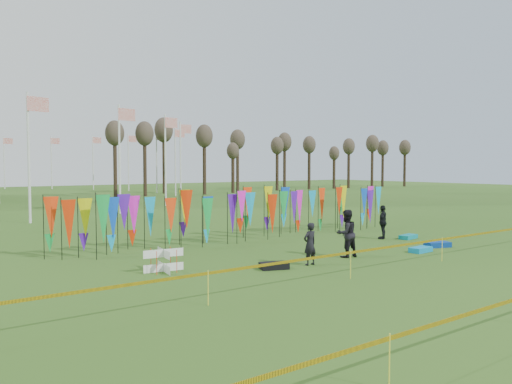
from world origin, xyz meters
TOP-DOWN VIEW (x-y plane):
  - ground at (0.00, 0.00)m, footprint 160.00×160.00m
  - banner_row at (0.28, 7.37)m, footprint 18.64×0.64m
  - caution_tape_near at (-0.22, -1.14)m, footprint 26.00×0.02m
  - tree_line at (32.00, 44.00)m, footprint 53.92×1.92m
  - box_kite at (-6.24, 3.17)m, footprint 0.69×0.69m
  - person_left at (-1.54, 1.19)m, footprint 0.57×0.43m
  - person_mid at (0.62, 1.52)m, footprint 0.94×0.64m
  - person_right at (5.57, 3.88)m, footprint 1.10×0.94m
  - kite_bag_turquoise at (3.93, 0.55)m, footprint 1.05×0.58m
  - kite_bag_blue at (5.60, 0.90)m, footprint 1.18×0.87m
  - kite_bag_black at (-2.97, 1.42)m, footprint 1.08×0.83m
  - kite_bag_teal at (6.61, 3.19)m, footprint 1.09×0.66m

SIDE VIEW (x-z plane):
  - ground at x=0.00m, z-range 0.00..0.00m
  - kite_bag_teal at x=6.61m, z-range 0.00..0.20m
  - kite_bag_turquoise at x=3.93m, z-range 0.00..0.20m
  - kite_bag_black at x=-2.97m, z-range 0.00..0.22m
  - kite_bag_blue at x=5.60m, z-range 0.00..0.22m
  - box_kite at x=-6.24m, z-range 0.00..0.77m
  - person_left at x=-1.54m, z-range 0.00..1.51m
  - caution_tape_near at x=-0.22m, z-range 0.33..1.23m
  - person_right at x=5.57m, z-range 0.00..1.63m
  - person_mid at x=0.62m, z-range 0.00..1.84m
  - banner_row at x=0.28m, z-range 0.29..2.63m
  - tree_line at x=32.00m, z-range 2.25..10.09m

